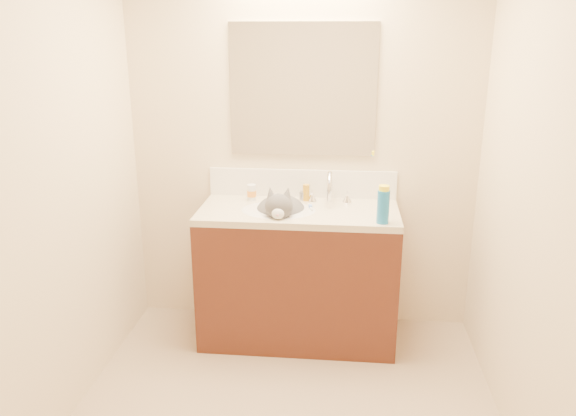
% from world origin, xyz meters
% --- Properties ---
extents(room_shell, '(2.24, 2.54, 2.52)m').
position_xyz_m(room_shell, '(0.00, 0.00, 1.49)').
color(room_shell, beige).
rests_on(room_shell, ground).
extents(vanity_cabinet, '(1.20, 0.55, 0.82)m').
position_xyz_m(vanity_cabinet, '(0.00, 0.97, 0.41)').
color(vanity_cabinet, '#471F13').
rests_on(vanity_cabinet, ground).
extents(counter_slab, '(1.20, 0.55, 0.04)m').
position_xyz_m(counter_slab, '(0.00, 0.97, 0.84)').
color(counter_slab, beige).
rests_on(counter_slab, vanity_cabinet).
extents(basin, '(0.45, 0.36, 0.14)m').
position_xyz_m(basin, '(-0.12, 0.94, 0.79)').
color(basin, silver).
rests_on(basin, vanity_cabinet).
extents(faucet, '(0.28, 0.20, 0.21)m').
position_xyz_m(faucet, '(0.18, 1.11, 0.95)').
color(faucet, silver).
rests_on(faucet, counter_slab).
extents(cat, '(0.37, 0.44, 0.33)m').
position_xyz_m(cat, '(-0.11, 0.96, 0.84)').
color(cat, '#494749').
rests_on(cat, basin).
extents(backsplash, '(1.20, 0.02, 0.18)m').
position_xyz_m(backsplash, '(0.00, 1.24, 0.95)').
color(backsplash, white).
rests_on(backsplash, counter_slab).
extents(mirror, '(0.90, 0.02, 0.80)m').
position_xyz_m(mirror, '(0.00, 1.24, 1.54)').
color(mirror, white).
rests_on(mirror, room_shell).
extents(pill_bottle, '(0.07, 0.07, 0.10)m').
position_xyz_m(pill_bottle, '(-0.31, 1.13, 0.91)').
color(pill_bottle, silver).
rests_on(pill_bottle, counter_slab).
extents(pill_label, '(0.08, 0.08, 0.04)m').
position_xyz_m(pill_label, '(-0.31, 1.13, 0.90)').
color(pill_label, orange).
rests_on(pill_label, pill_bottle).
extents(silver_jar, '(0.05, 0.05, 0.06)m').
position_xyz_m(silver_jar, '(0.01, 1.17, 0.89)').
color(silver_jar, '#B7B7BC').
rests_on(silver_jar, counter_slab).
extents(amber_bottle, '(0.04, 0.04, 0.10)m').
position_xyz_m(amber_bottle, '(0.03, 1.16, 0.91)').
color(amber_bottle, '#C48B17').
rests_on(amber_bottle, counter_slab).
extents(toothbrush, '(0.04, 0.13, 0.01)m').
position_xyz_m(toothbrush, '(0.07, 1.01, 0.86)').
color(toothbrush, silver).
rests_on(toothbrush, counter_slab).
extents(toothbrush_head, '(0.02, 0.04, 0.02)m').
position_xyz_m(toothbrush_head, '(0.07, 1.01, 0.87)').
color(toothbrush_head, '#7196F1').
rests_on(toothbrush_head, counter_slab).
extents(spray_can, '(0.07, 0.07, 0.19)m').
position_xyz_m(spray_can, '(0.49, 0.77, 0.95)').
color(spray_can, '#1A6EB9').
rests_on(spray_can, counter_slab).
extents(spray_cap, '(0.06, 0.06, 0.04)m').
position_xyz_m(spray_cap, '(0.49, 0.77, 1.06)').
color(spray_cap, yellow).
rests_on(spray_cap, spray_can).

